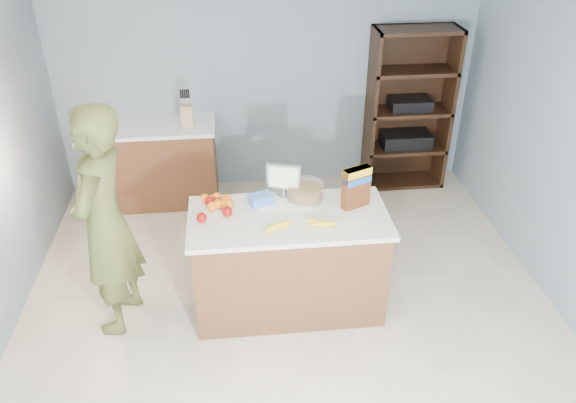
{
  "coord_description": "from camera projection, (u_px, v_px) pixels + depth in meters",
  "views": [
    {
      "loc": [
        -0.39,
        -3.33,
        3.25
      ],
      "look_at": [
        0.0,
        0.35,
        1.0
      ],
      "focal_mm": 35.0,
      "sensor_mm": 36.0,
      "label": 1
    }
  ],
  "objects": [
    {
      "name": "knife_block",
      "position": [
        187.0,
        115.0,
        5.77
      ],
      "size": [
        0.12,
        0.1,
        0.31
      ],
      "color": "tan",
      "rests_on": "back_cabinet"
    },
    {
      "name": "envelopes",
      "position": [
        285.0,
        206.0,
        4.46
      ],
      "size": [
        0.44,
        0.16,
        0.0
      ],
      "color": "white",
      "rests_on": "counter_peninsula"
    },
    {
      "name": "tv",
      "position": [
        284.0,
        178.0,
        4.53
      ],
      "size": [
        0.28,
        0.12,
        0.28
      ],
      "color": "silver",
      "rests_on": "counter_peninsula"
    },
    {
      "name": "oranges",
      "position": [
        220.0,
        202.0,
        4.45
      ],
      "size": [
        0.26,
        0.21,
        0.07
      ],
      "color": "orange",
      "rests_on": "counter_peninsula"
    },
    {
      "name": "person",
      "position": [
        105.0,
        224.0,
        4.18
      ],
      "size": [
        0.58,
        0.76,
        1.88
      ],
      "primitive_type": "imported",
      "rotation": [
        0.0,
        0.0,
        -1.77
      ],
      "color": "#515727",
      "rests_on": "ground"
    },
    {
      "name": "salad_bowl",
      "position": [
        305.0,
        192.0,
        4.54
      ],
      "size": [
        0.3,
        0.3,
        0.13
      ],
      "color": "#267219",
      "rests_on": "counter_peninsula"
    },
    {
      "name": "back_cabinet",
      "position": [
        160.0,
        163.0,
        6.08
      ],
      "size": [
        1.24,
        0.62,
        0.9
      ],
      "color": "brown",
      "rests_on": "ground"
    },
    {
      "name": "shelving_unit",
      "position": [
        407.0,
        112.0,
        6.24
      ],
      "size": [
        0.9,
        0.4,
        1.8
      ],
      "color": "black",
      "rests_on": "ground"
    },
    {
      "name": "walls",
      "position": [
        294.0,
        144.0,
        3.7
      ],
      "size": [
        4.52,
        5.02,
        2.51
      ],
      "color": "gray",
      "rests_on": "ground"
    },
    {
      "name": "floor",
      "position": [
        293.0,
        329.0,
        4.55
      ],
      "size": [
        4.5,
        5.0,
        0.02
      ],
      "primitive_type": "cube",
      "color": "beige",
      "rests_on": "ground"
    },
    {
      "name": "counter_peninsula",
      "position": [
        289.0,
        266.0,
        4.59
      ],
      "size": [
        1.56,
        0.76,
        0.9
      ],
      "color": "brown",
      "rests_on": "ground"
    },
    {
      "name": "blue_carton",
      "position": [
        261.0,
        199.0,
        4.48
      ],
      "size": [
        0.21,
        0.17,
        0.08
      ],
      "primitive_type": "cube",
      "rotation": [
        0.0,
        0.0,
        0.34
      ],
      "color": "blue",
      "rests_on": "counter_peninsula"
    },
    {
      "name": "apples",
      "position": [
        213.0,
        210.0,
        4.34
      ],
      "size": [
        0.27,
        0.32,
        0.08
      ],
      "color": "#980A09",
      "rests_on": "counter_peninsula"
    },
    {
      "name": "bananas",
      "position": [
        299.0,
        225.0,
        4.19
      ],
      "size": [
        0.58,
        0.18,
        0.05
      ],
      "color": "yellow",
      "rests_on": "counter_peninsula"
    },
    {
      "name": "cereal_box",
      "position": [
        356.0,
        185.0,
        4.36
      ],
      "size": [
        0.24,
        0.17,
        0.34
      ],
      "color": "#592B14",
      "rests_on": "counter_peninsula"
    }
  ]
}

